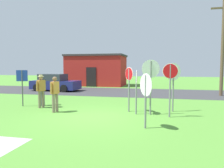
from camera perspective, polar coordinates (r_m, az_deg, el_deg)
ground_plane at (r=9.37m, az=-5.65°, el=-8.71°), size 80.00×80.00×0.00m
street_asphalt at (r=18.43m, az=3.51°, el=-2.12°), size 60.00×6.40×0.01m
building_background at (r=25.20m, az=-4.11°, el=3.70°), size 6.63×4.21×3.53m
utility_pole at (r=17.99m, az=27.21°, el=8.94°), size 1.80×0.24×7.00m
parked_car_on_street at (r=20.10m, az=-14.85°, el=0.25°), size 4.41×2.24×1.51m
stop_sign_leaning_left at (r=10.68m, az=15.88°, el=1.50°), size 0.70×0.48×2.33m
stop_sign_center_cluster at (r=7.56m, az=8.91°, el=-1.88°), size 0.45×0.67×1.92m
stop_sign_tallest at (r=10.29m, az=4.49°, el=0.53°), size 0.44×0.49×2.13m
stop_sign_rear_left at (r=9.77m, az=6.45°, el=-0.28°), size 0.13×0.62×1.99m
stop_sign_nearest at (r=9.44m, az=15.10°, el=0.70°), size 0.65×0.10×2.30m
stop_sign_rear_right at (r=9.75m, az=10.17°, el=1.85°), size 0.78×0.22×2.47m
person_in_dark_shirt at (r=12.55m, az=-18.10°, el=-1.13°), size 0.33×0.54×1.69m
person_in_blue at (r=10.53m, az=-14.83°, el=-2.12°), size 0.31×0.55×1.69m
person_on_left at (r=11.90m, az=-18.23°, el=-1.28°), size 0.34×0.53×1.74m
info_panel_leftmost at (r=12.66m, az=-22.65°, el=0.64°), size 0.59×0.18×1.97m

